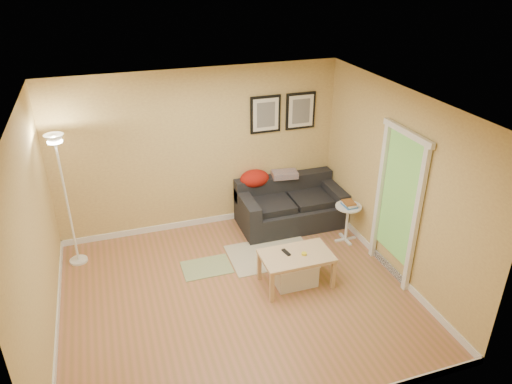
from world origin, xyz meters
TOP-DOWN VIEW (x-y plane):
  - floor at (0.00, 0.00)m, footprint 4.50×4.50m
  - ceiling at (0.00, 0.00)m, footprint 4.50×4.50m
  - wall_back at (0.00, 2.00)m, footprint 4.50×0.00m
  - wall_front at (0.00, -2.00)m, footprint 4.50×0.00m
  - wall_left at (-2.25, 0.00)m, footprint 0.00×4.00m
  - wall_right at (2.25, 0.00)m, footprint 0.00×4.00m
  - baseboard_back at (0.00, 1.99)m, footprint 4.50×0.02m
  - baseboard_left at (-2.24, 0.00)m, footprint 0.02×4.00m
  - baseboard_right at (2.24, 0.00)m, footprint 0.02×4.00m
  - sofa at (1.38, 1.53)m, footprint 1.70×0.90m
  - red_throw at (0.86, 1.86)m, footprint 0.48×0.36m
  - plaid_throw at (1.38, 1.83)m, footprint 0.45×0.32m
  - framed_print_left at (1.08, 1.98)m, footprint 0.50×0.04m
  - framed_print_right at (1.68, 1.98)m, footprint 0.50×0.04m
  - area_rug at (0.76, 0.77)m, footprint 1.25×0.85m
  - green_runner at (-0.24, 0.74)m, footprint 0.70×0.50m
  - coffee_table at (0.84, -0.00)m, footprint 1.02×0.70m
  - remote_control at (0.72, 0.08)m, footprint 0.08×0.17m
  - tape_roll at (0.93, -0.04)m, footprint 0.07×0.07m
  - storage_bin at (0.83, 0.02)m, footprint 0.58×0.42m
  - side_table at (2.02, 0.77)m, footprint 0.40×0.40m
  - book_stack at (2.03, 0.77)m, footprint 0.22×0.27m
  - floor_lamp at (-2.00, 1.49)m, footprint 0.26×0.26m
  - doorway at (2.20, -0.15)m, footprint 0.12×1.01m

SIDE VIEW (x-z plane):
  - floor at x=0.00m, z-range 0.00..0.00m
  - area_rug at x=0.76m, z-range 0.00..0.01m
  - green_runner at x=-0.24m, z-range 0.00..0.01m
  - baseboard_back at x=0.00m, z-range 0.00..0.10m
  - baseboard_left at x=-2.24m, z-range 0.00..0.10m
  - baseboard_right at x=2.24m, z-range 0.00..0.10m
  - storage_bin at x=0.83m, z-range 0.00..0.35m
  - coffee_table at x=0.84m, z-range 0.00..0.48m
  - side_table at x=2.02m, z-range 0.00..0.61m
  - sofa at x=1.38m, z-range 0.00..0.75m
  - remote_control at x=0.72m, z-range 0.48..0.50m
  - tape_roll at x=0.93m, z-range 0.48..0.51m
  - book_stack at x=2.03m, z-range 0.61..0.69m
  - red_throw at x=0.86m, z-range 0.63..0.91m
  - plaid_throw at x=1.38m, z-range 0.73..0.83m
  - floor_lamp at x=-2.00m, z-range -0.05..1.94m
  - doorway at x=2.20m, z-range -0.04..2.09m
  - wall_back at x=0.00m, z-range -0.95..3.55m
  - wall_front at x=0.00m, z-range -0.95..3.55m
  - wall_left at x=-2.25m, z-range -0.70..3.30m
  - wall_right at x=2.25m, z-range -0.70..3.30m
  - framed_print_left at x=1.08m, z-range 1.50..2.10m
  - framed_print_right at x=1.68m, z-range 1.50..2.10m
  - ceiling at x=0.00m, z-range 2.60..2.60m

